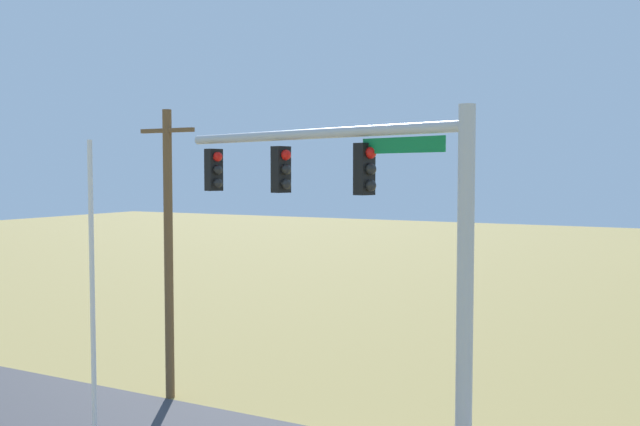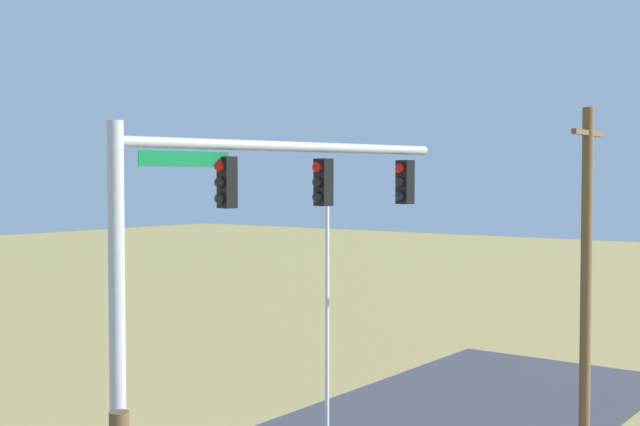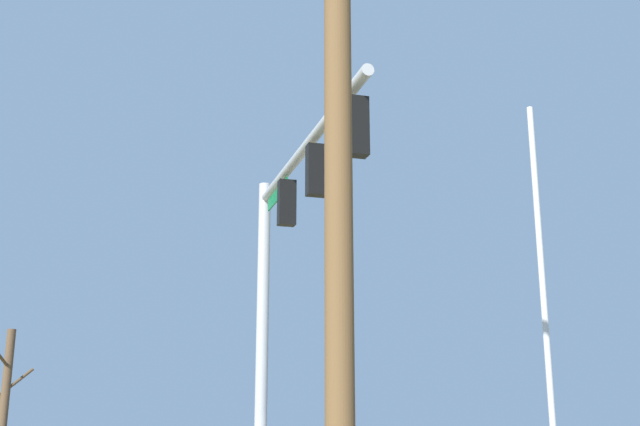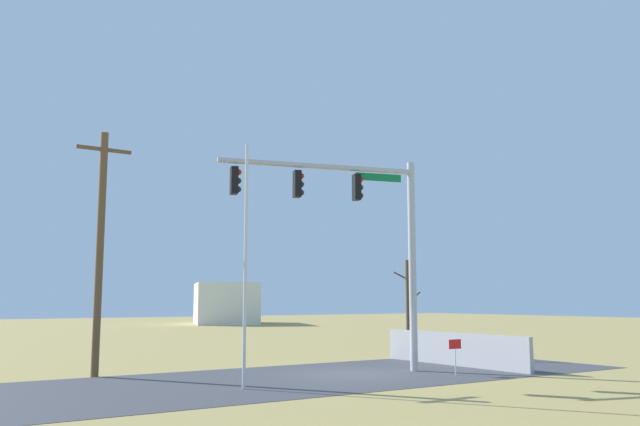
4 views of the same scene
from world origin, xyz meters
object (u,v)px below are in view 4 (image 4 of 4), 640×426
at_px(signal_mast, 360,219).
at_px(flagpole, 245,264).
at_px(utility_pole, 100,247).
at_px(bare_tree, 408,307).
at_px(distant_building, 225,303).
at_px(open_sign, 455,349).

xyz_separation_m(signal_mast, flagpole, (-5.43, -1.56, -1.85)).
relative_size(utility_pole, bare_tree, 1.92).
xyz_separation_m(utility_pole, bare_tree, (13.97, 0.07, -2.12)).
xyz_separation_m(signal_mast, bare_tree, (5.79, 4.08, -3.22)).
bearing_deg(distant_building, utility_pole, 170.17).
bearing_deg(distant_building, flagpole, 175.62).
xyz_separation_m(utility_pole, distant_building, (25.76, 44.02, -2.16)).
bearing_deg(signal_mast, distant_building, 69.89).
height_order(signal_mast, flagpole, signal_mast).
bearing_deg(signal_mast, open_sign, -47.74).
relative_size(bare_tree, open_sign, 3.59).
height_order(flagpole, distant_building, flagpole).
xyz_separation_m(bare_tree, open_sign, (-3.58, -6.52, -1.34)).
bearing_deg(signal_mast, bare_tree, 35.16).
bearing_deg(utility_pole, flagpole, -63.72).
xyz_separation_m(flagpole, utility_pole, (-2.75, 5.57, 0.74)).
height_order(open_sign, distant_building, distant_building).
bearing_deg(utility_pole, distant_building, 59.66).
bearing_deg(flagpole, distant_building, 65.11).
bearing_deg(distant_building, signal_mast, -179.60).
bearing_deg(open_sign, flagpole, 173.47).
relative_size(flagpole, bare_tree, 1.65).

